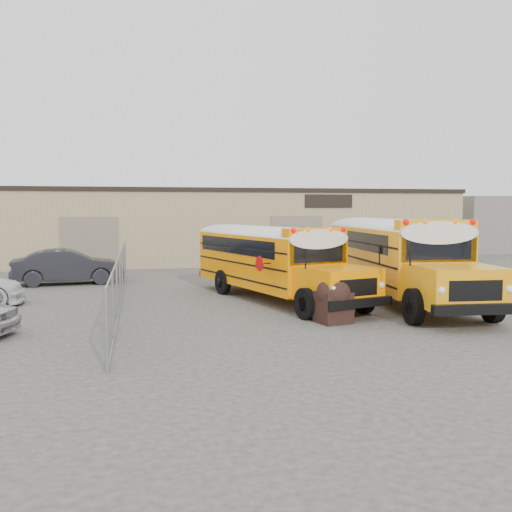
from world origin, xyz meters
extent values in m
plane|color=#3C3A37|center=(0.00, 0.00, 0.00)|extent=(120.00, 120.00, 0.00)
cube|color=#8A7855|center=(0.00, 20.00, 2.25)|extent=(30.00, 10.00, 4.50)
cube|color=black|center=(0.00, 20.00, 4.55)|extent=(30.20, 10.20, 0.25)
cube|color=black|center=(6.00, 14.98, 3.90)|extent=(3.00, 0.08, 0.80)
cube|color=#7F725A|center=(-8.00, 14.98, 1.50)|extent=(3.20, 0.08, 3.00)
cube|color=#7F725A|center=(4.00, 14.98, 1.50)|extent=(3.20, 0.08, 3.00)
cylinder|color=gray|center=(-6.00, -6.00, 0.90)|extent=(0.07, 0.07, 1.80)
cylinder|color=gray|center=(-6.00, -3.00, 0.90)|extent=(0.07, 0.07, 1.80)
cylinder|color=gray|center=(-6.00, 0.00, 0.90)|extent=(0.07, 0.07, 1.80)
cylinder|color=gray|center=(-6.00, 3.00, 0.90)|extent=(0.07, 0.07, 1.80)
cylinder|color=gray|center=(-6.00, 6.00, 0.90)|extent=(0.07, 0.07, 1.80)
cylinder|color=gray|center=(-6.00, 9.00, 0.90)|extent=(0.07, 0.07, 1.80)
cylinder|color=gray|center=(-6.00, 12.00, 0.90)|extent=(0.07, 0.07, 1.80)
cylinder|color=gray|center=(-6.00, 3.00, 1.78)|extent=(0.05, 18.00, 0.05)
cylinder|color=gray|center=(-6.00, 3.00, 0.05)|extent=(0.05, 18.00, 0.05)
cube|color=gray|center=(-6.00, 3.00, 0.90)|extent=(0.02, 18.00, 1.70)
cube|color=slate|center=(24.00, 24.00, 2.20)|extent=(10.00, 8.00, 4.40)
cube|color=#FF8A00|center=(-2.18, 8.89, 1.47)|extent=(4.38, 7.61, 1.95)
cube|color=#FF8A00|center=(-0.82, 4.43, 1.04)|extent=(2.61, 2.61, 1.09)
cube|color=black|center=(-1.13, 5.45, 2.02)|extent=(1.88, 0.62, 0.71)
cube|color=silver|center=(-2.18, 8.89, 2.59)|extent=(4.40, 7.68, 0.38)
cube|color=#FF8A00|center=(-1.20, 5.66, 2.62)|extent=(2.37, 1.13, 0.34)
sphere|color=#E50705|center=(-2.09, 5.16, 2.73)|extent=(0.19, 0.19, 0.19)
sphere|color=#E50705|center=(-0.18, 5.74, 2.73)|extent=(0.19, 0.19, 0.19)
sphere|color=orange|center=(-1.56, 5.32, 2.73)|extent=(0.19, 0.19, 0.19)
sphere|color=orange|center=(-0.70, 5.58, 2.73)|extent=(0.19, 0.19, 0.19)
cube|color=black|center=(-0.50, 3.35, 0.61)|extent=(2.29, 0.88, 0.27)
cube|color=black|center=(-3.25, 12.40, 0.61)|extent=(2.29, 0.86, 0.27)
cube|color=black|center=(-2.18, 8.89, 1.40)|extent=(4.37, 7.48, 0.06)
cube|color=black|center=(-2.26, 9.16, 2.02)|extent=(4.07, 6.53, 0.59)
cylinder|color=black|center=(-1.94, 4.20, 0.49)|extent=(0.54, 1.02, 0.99)
cylinder|color=black|center=(0.23, 4.86, 0.49)|extent=(0.54, 1.02, 0.99)
cylinder|color=black|center=(-3.68, 9.94, 0.49)|extent=(0.54, 1.02, 0.99)
cylinder|color=black|center=(-1.52, 10.60, 0.49)|extent=(0.54, 1.02, 0.99)
cylinder|color=#BF0505|center=(-3.01, 6.05, 1.59)|extent=(0.18, 0.52, 0.53)
cube|color=orange|center=(4.65, 8.53, 1.62)|extent=(3.18, 8.14, 2.15)
cube|color=orange|center=(4.29, 3.40, 1.15)|extent=(2.47, 2.47, 1.21)
cube|color=black|center=(4.37, 4.58, 2.23)|extent=(2.15, 0.21, 0.79)
cube|color=silver|center=(4.65, 8.53, 2.86)|extent=(3.18, 8.23, 0.42)
cube|color=orange|center=(4.39, 4.82, 2.89)|extent=(2.60, 0.70, 0.38)
sphere|color=#E50705|center=(3.27, 4.65, 3.01)|extent=(0.21, 0.21, 0.21)
sphere|color=#E50705|center=(5.47, 4.50, 3.01)|extent=(0.21, 0.21, 0.21)
sphere|color=orange|center=(3.88, 4.61, 3.01)|extent=(0.21, 0.21, 0.21)
sphere|color=orange|center=(4.87, 4.54, 3.01)|extent=(0.21, 0.21, 0.21)
cube|color=black|center=(4.20, 2.17, 0.67)|extent=(2.58, 0.41, 0.29)
cube|color=black|center=(4.93, 12.58, 0.67)|extent=(2.58, 0.39, 0.29)
cube|color=black|center=(4.65, 8.53, 1.54)|extent=(3.21, 7.99, 0.06)
cube|color=black|center=(4.67, 8.85, 2.23)|extent=(3.12, 6.89, 0.65)
cylinder|color=black|center=(3.05, 3.60, 0.55)|extent=(0.37, 1.11, 1.09)
cylinder|color=black|center=(5.54, 3.43, 0.55)|extent=(0.37, 1.11, 1.09)
cylinder|color=black|center=(3.51, 10.21, 0.55)|extent=(0.37, 1.11, 1.09)
cylinder|color=black|center=(6.00, 10.04, 0.55)|extent=(0.37, 1.11, 1.09)
cube|color=black|center=(0.39, -1.91, 0.47)|extent=(1.12, 1.05, 0.94)
sphere|color=black|center=(0.39, -1.91, 0.89)|extent=(1.03, 1.03, 1.03)
imported|color=black|center=(-8.49, 9.02, 0.81)|extent=(5.06, 2.28, 1.61)
camera|label=1|loc=(-5.32, -18.04, 3.42)|focal=40.00mm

